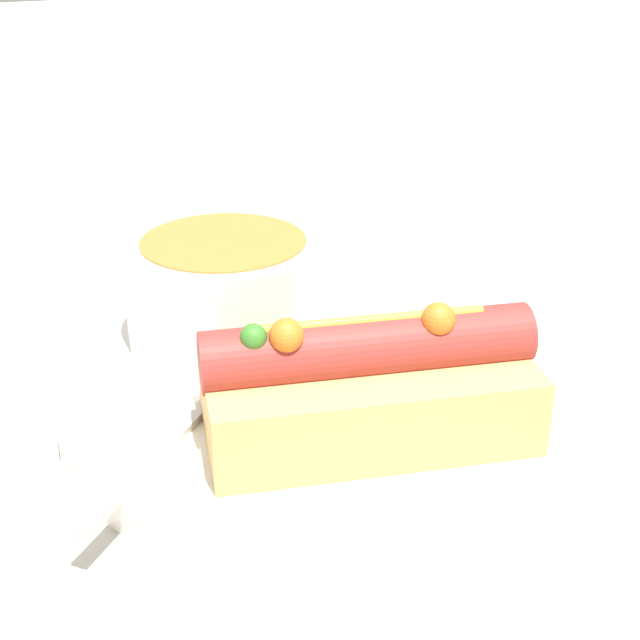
% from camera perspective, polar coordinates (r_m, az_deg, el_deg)
% --- Properties ---
extents(ground_plane, '(4.00, 4.00, 0.00)m').
position_cam_1_polar(ground_plane, '(0.47, 0.00, -5.65)').
color(ground_plane, '#BCB7AD').
extents(dinner_plate, '(0.27, 0.27, 0.02)m').
position_cam_1_polar(dinner_plate, '(0.47, 0.00, -4.63)').
color(dinner_plate, white).
rests_on(dinner_plate, ground_plane).
extents(hot_dog, '(0.16, 0.10, 0.06)m').
position_cam_1_polar(hot_dog, '(0.40, 2.57, -4.27)').
color(hot_dog, '#DBAD60').
rests_on(hot_dog, dinner_plate).
extents(soup_bowl, '(0.11, 0.11, 0.06)m').
position_cam_1_polar(soup_bowl, '(0.49, -6.07, 2.21)').
color(soup_bowl, white).
rests_on(soup_bowl, dinner_plate).
extents(spoon, '(0.13, 0.13, 0.01)m').
position_cam_1_polar(spoon, '(0.45, -6.19, -4.05)').
color(spoon, '#B7B7BC').
rests_on(spoon, dinner_plate).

